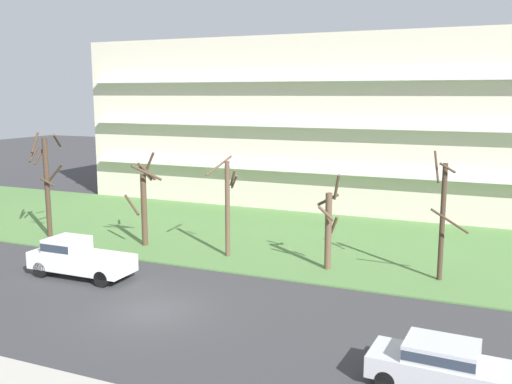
% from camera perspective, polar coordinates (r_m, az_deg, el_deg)
% --- Properties ---
extents(ground, '(160.00, 160.00, 0.00)m').
position_cam_1_polar(ground, '(25.45, -10.20, -11.55)').
color(ground, '#38383A').
extents(grass_lawn_strip, '(80.00, 16.00, 0.08)m').
position_cam_1_polar(grass_lawn_strip, '(37.32, 1.77, -4.42)').
color(grass_lawn_strip, '#547F42').
rests_on(grass_lawn_strip, ground).
extents(apartment_building, '(40.97, 12.57, 13.58)m').
position_cam_1_polar(apartment_building, '(49.35, 7.79, 6.90)').
color(apartment_building, beige).
rests_on(apartment_building, ground).
extents(tree_far_left, '(2.16, 2.12, 6.76)m').
position_cam_1_polar(tree_far_left, '(38.82, -20.07, 1.02)').
color(tree_far_left, '#423023').
rests_on(tree_far_left, ground).
extents(tree_left, '(2.45, 1.96, 5.74)m').
position_cam_1_polar(tree_left, '(35.01, -11.07, -0.98)').
color(tree_left, '#4C3828').
rests_on(tree_left, ground).
extents(tree_center, '(1.87, 1.57, 5.68)m').
position_cam_1_polar(tree_center, '(32.21, -2.86, -1.28)').
color(tree_center, brown).
rests_on(tree_center, ground).
extents(tree_right, '(1.41, 1.30, 5.15)m').
position_cam_1_polar(tree_right, '(30.12, 7.25, -3.43)').
color(tree_right, brown).
rests_on(tree_right, ground).
extents(tree_far_right, '(1.89, 1.59, 6.46)m').
position_cam_1_polar(tree_far_right, '(29.30, 18.04, -2.56)').
color(tree_far_right, '#423023').
rests_on(tree_far_right, ground).
extents(sedan_silver_near_left, '(4.48, 2.01, 1.57)m').
position_cam_1_polar(sedan_silver_near_left, '(19.55, 17.89, -15.89)').
color(sedan_silver_near_left, '#B7BABF').
rests_on(sedan_silver_near_left, ground).
extents(pickup_white_center_left, '(5.41, 2.02, 1.95)m').
position_cam_1_polar(pickup_white_center_left, '(30.57, -17.28, -6.18)').
color(pickup_white_center_left, white).
rests_on(pickup_white_center_left, ground).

